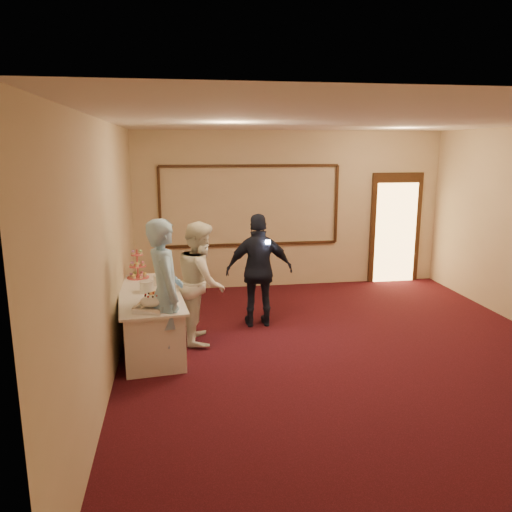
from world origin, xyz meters
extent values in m
plane|color=#330B10|center=(0.00, 0.00, 0.00)|extent=(7.00, 7.00, 0.00)
cube|color=beige|center=(0.00, 3.50, 1.50)|extent=(6.00, 0.04, 3.00)
cube|color=beige|center=(-3.00, 0.00, 1.50)|extent=(0.04, 7.00, 3.00)
cube|color=white|center=(0.00, 0.00, 3.00)|extent=(6.00, 7.00, 0.04)
cube|color=black|center=(-0.80, 3.47, 0.85)|extent=(3.40, 0.04, 0.05)
cube|color=black|center=(-0.80, 3.47, 2.35)|extent=(3.40, 0.04, 0.05)
cube|color=black|center=(-2.50, 3.47, 1.60)|extent=(0.05, 0.04, 1.50)
cube|color=black|center=(0.90, 3.47, 1.60)|extent=(0.05, 0.04, 1.50)
cube|color=black|center=(2.15, 3.46, 1.10)|extent=(1.05, 0.06, 2.20)
cube|color=#FFBF66|center=(2.15, 3.43, 1.00)|extent=(0.85, 0.02, 2.00)
cube|color=white|center=(-2.60, 0.74, 0.37)|extent=(0.92, 2.04, 0.74)
cube|color=white|center=(-2.60, 0.74, 0.76)|extent=(1.02, 2.16, 0.03)
cube|color=silver|center=(-2.53, 0.00, 0.79)|extent=(0.47, 0.53, 0.04)
ellipsoid|color=white|center=(-2.53, 0.00, 0.87)|extent=(0.29, 0.29, 0.13)
cube|color=silver|center=(-2.43, 0.14, 0.81)|extent=(0.07, 0.31, 0.01)
cylinder|color=#CA5254|center=(-2.80, 1.55, 0.99)|extent=(0.02, 0.02, 0.44)
cylinder|color=#CA5254|center=(-2.80, 1.55, 0.78)|extent=(0.33, 0.33, 0.01)
cylinder|color=#CA5254|center=(-2.80, 1.55, 0.95)|extent=(0.25, 0.25, 0.01)
cylinder|color=#CA5254|center=(-2.80, 1.55, 1.12)|extent=(0.17, 0.17, 0.01)
cylinder|color=white|center=(-2.63, 0.75, 0.84)|extent=(0.18, 0.18, 0.15)
cylinder|color=white|center=(-2.63, 0.75, 0.92)|extent=(0.19, 0.19, 0.01)
cylinder|color=white|center=(-2.47, 1.09, 0.84)|extent=(0.16, 0.16, 0.14)
cylinder|color=white|center=(-2.47, 1.09, 0.91)|extent=(0.17, 0.17, 0.01)
cylinder|color=white|center=(-2.46, 0.46, 0.78)|extent=(0.30, 0.30, 0.01)
cylinder|color=#986126|center=(-2.46, 0.46, 0.81)|extent=(0.26, 0.26, 0.05)
imported|color=#9CD0FB|center=(-2.37, 0.05, 0.94)|extent=(0.59, 0.77, 1.87)
imported|color=white|center=(-1.89, 0.86, 0.85)|extent=(0.67, 0.85, 1.70)
imported|color=black|center=(-0.99, 1.32, 0.87)|extent=(1.03, 0.46, 1.73)
cube|color=white|center=(-0.89, 1.16, 1.33)|extent=(0.07, 0.05, 0.05)
camera|label=1|loc=(-2.21, -5.90, 2.70)|focal=35.00mm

